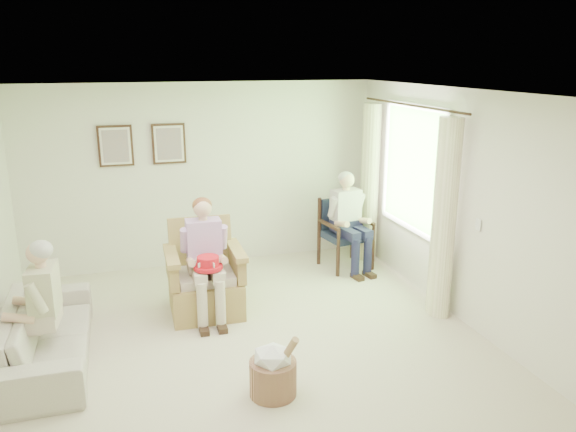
# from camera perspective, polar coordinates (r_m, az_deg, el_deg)

# --- Properties ---
(floor) EXTENTS (5.50, 5.50, 0.00)m
(floor) POSITION_cam_1_polar(r_m,az_deg,el_deg) (5.96, -3.97, -13.52)
(floor) COLOR beige
(floor) RESTS_ON ground
(back_wall) EXTENTS (5.00, 0.04, 2.60)m
(back_wall) POSITION_cam_1_polar(r_m,az_deg,el_deg) (8.07, -8.65, 4.08)
(back_wall) COLOR silver
(back_wall) RESTS_ON ground
(front_wall) EXTENTS (5.00, 0.04, 2.60)m
(front_wall) POSITION_cam_1_polar(r_m,az_deg,el_deg) (3.05, 8.03, -16.33)
(front_wall) COLOR silver
(front_wall) RESTS_ON ground
(right_wall) EXTENTS (0.04, 5.50, 2.60)m
(right_wall) POSITION_cam_1_polar(r_m,az_deg,el_deg) (6.45, 17.96, 0.52)
(right_wall) COLOR silver
(right_wall) RESTS_ON ground
(ceiling) EXTENTS (5.00, 5.50, 0.02)m
(ceiling) POSITION_cam_1_polar(r_m,az_deg,el_deg) (5.21, -4.52, 12.30)
(ceiling) COLOR white
(ceiling) RESTS_ON back_wall
(window) EXTENTS (0.13, 2.50, 1.63)m
(window) POSITION_cam_1_polar(r_m,az_deg,el_deg) (7.35, 12.62, 5.01)
(window) COLOR #2D6B23
(window) RESTS_ON right_wall
(curtain_left) EXTENTS (0.34, 0.34, 2.30)m
(curtain_left) POSITION_cam_1_polar(r_m,az_deg,el_deg) (6.57, 15.55, -0.37)
(curtain_left) COLOR #F9EEC3
(curtain_left) RESTS_ON ground
(curtain_right) EXTENTS (0.34, 0.34, 2.30)m
(curtain_right) POSITION_cam_1_polar(r_m,az_deg,el_deg) (8.23, 8.29, 3.25)
(curtain_right) COLOR #F9EEC3
(curtain_right) RESTS_ON ground
(framed_print_left) EXTENTS (0.45, 0.05, 0.55)m
(framed_print_left) POSITION_cam_1_polar(r_m,az_deg,el_deg) (7.86, -17.12, 6.81)
(framed_print_left) COLOR #382114
(framed_print_left) RESTS_ON back_wall
(framed_print_right) EXTENTS (0.45, 0.05, 0.55)m
(framed_print_right) POSITION_cam_1_polar(r_m,az_deg,el_deg) (7.89, -12.01, 7.20)
(framed_print_right) COLOR #382114
(framed_print_right) RESTS_ON back_wall
(wicker_armchair) EXTENTS (0.85, 0.84, 1.08)m
(wicker_armchair) POSITION_cam_1_polar(r_m,az_deg,el_deg) (6.73, -8.43, -6.83)
(wicker_armchair) COLOR tan
(wicker_armchair) RESTS_ON ground
(wood_armchair) EXTENTS (0.63, 0.59, 0.97)m
(wood_armchair) POSITION_cam_1_polar(r_m,az_deg,el_deg) (8.09, 5.67, -1.42)
(wood_armchair) COLOR black
(wood_armchair) RESTS_ON ground
(sofa) EXTENTS (2.00, 0.78, 0.58)m
(sofa) POSITION_cam_1_polar(r_m,az_deg,el_deg) (6.12, -23.36, -10.94)
(sofa) COLOR beige
(sofa) RESTS_ON ground
(person_wicker) EXTENTS (0.40, 0.63, 1.37)m
(person_wicker) POSITION_cam_1_polar(r_m,az_deg,el_deg) (6.43, -8.40, -3.50)
(person_wicker) COLOR beige
(person_wicker) RESTS_ON ground
(person_dark) EXTENTS (0.40, 0.63, 1.36)m
(person_dark) POSITION_cam_1_polar(r_m,az_deg,el_deg) (7.88, 6.17, 0.14)
(person_dark) COLOR #1B1A3A
(person_dark) RESTS_ON ground
(person_sofa) EXTENTS (0.42, 0.62, 1.25)m
(person_sofa) POSITION_cam_1_polar(r_m,az_deg,el_deg) (5.85, -23.91, -7.79)
(person_sofa) COLOR beige
(person_sofa) RESTS_ON ground
(red_hat) EXTENTS (0.32, 0.32, 0.14)m
(red_hat) POSITION_cam_1_polar(r_m,az_deg,el_deg) (6.27, -8.12, -4.82)
(red_hat) COLOR red
(red_hat) RESTS_ON person_wicker
(hatbox) EXTENTS (0.49, 0.49, 0.62)m
(hatbox) POSITION_cam_1_polar(r_m,az_deg,el_deg) (5.16, -1.52, -15.38)
(hatbox) COLOR tan
(hatbox) RESTS_ON ground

